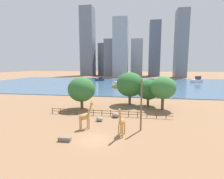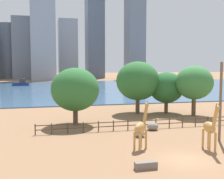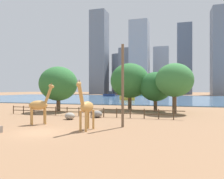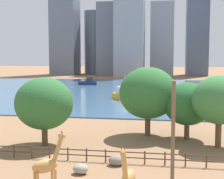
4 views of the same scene
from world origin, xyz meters
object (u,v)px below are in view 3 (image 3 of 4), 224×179
boat_sailboat (142,95)px  boulder_by_pole (97,114)px  utility_pole (123,86)px  boat_barge (109,95)px  boat_tug (127,97)px  giraffe_tall (86,107)px  tree_left_large (130,81)px  boulder_near_fence (70,116)px  tree_center_broad (174,80)px  tree_left_small (58,84)px  tree_right_tall (155,87)px  giraffe_companion (40,105)px

boat_sailboat → boulder_by_pole: bearing=120.6°
utility_pole → boat_barge: 92.97m
boulder_by_pole → boat_tug: 46.08m
utility_pole → boat_tug: 53.39m
boat_sailboat → giraffe_tall: bearing=121.4°
tree_left_large → boat_tug: size_ratio=1.32×
boulder_near_fence → boulder_by_pole: size_ratio=0.91×
boulder_near_fence → boulder_by_pole: (2.72, 2.81, 0.03)m
giraffe_tall → boulder_near_fence: 8.28m
boulder_by_pole → tree_center_broad: tree_center_broad is taller
tree_center_broad → tree_left_small: tree_center_broad is taller
tree_left_small → giraffe_tall: bearing=-52.5°
boulder_by_pole → boat_tug: (-5.54, 45.74, 0.73)m
utility_pole → tree_center_broad: bearing=70.5°
giraffe_tall → tree_left_large: (-0.09, 21.64, 3.32)m
tree_center_broad → tree_right_tall: size_ratio=1.15×
tree_left_small → boulder_by_pole: bearing=-31.6°
boulder_near_fence → tree_right_tall: bearing=55.9°
giraffe_companion → boat_sailboat: bearing=47.4°
tree_right_tall → boulder_near_fence: bearing=-124.1°
utility_pole → tree_center_broad: 15.55m
giraffe_companion → tree_right_tall: bearing=14.9°
boat_tug → boat_barge: (-17.01, 36.47, -0.08)m
boulder_near_fence → boulder_by_pole: bearing=45.9°
tree_left_large → boat_barge: bearing=109.5°
boulder_near_fence → boat_tug: boat_tug is taller
tree_left_large → tree_center_broad: size_ratio=1.09×
boat_barge → boulder_near_fence: bearing=96.9°
giraffe_tall → boat_sailboat: size_ratio=1.04×
utility_pole → tree_left_small: size_ratio=1.09×
utility_pole → tree_left_large: 19.20m
tree_left_small → boat_tug: (3.64, 40.09, -3.67)m
boat_sailboat → boulder_near_fence: bearing=118.9°
giraffe_tall → tree_right_tall: 21.42m
utility_pole → tree_right_tall: bearing=84.1°
utility_pole → tree_left_large: bearing=99.0°
boulder_by_pole → tree_center_broad: bearing=38.3°
tree_left_large → tree_center_broad: bearing=-27.7°
boat_barge → utility_pole: bearing=101.1°
boulder_by_pole → boat_sailboat: boat_sailboat is taller
tree_right_tall → giraffe_tall: bearing=-103.0°
giraffe_tall → tree_center_broad: (8.09, 17.35, 3.15)m
boulder_by_pole → boat_barge: bearing=105.3°
boat_sailboat → boat_tug: bearing=118.4°
utility_pole → tree_left_large: (-3.01, 18.92, 1.27)m
giraffe_companion → boat_barge: giraffe_companion is taller
giraffe_tall → giraffe_companion: bearing=-99.3°
tree_left_large → tree_right_tall: tree_left_large is taller
boulder_near_fence → tree_left_small: bearing=127.4°
boulder_by_pole → tree_center_broad: size_ratio=0.18×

